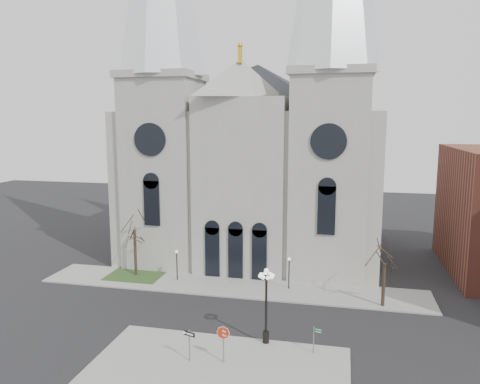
% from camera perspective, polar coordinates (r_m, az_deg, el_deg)
% --- Properties ---
extents(ground, '(160.00, 160.00, 0.00)m').
position_cam_1_polar(ground, '(39.67, -5.14, -16.86)').
color(ground, black).
rests_on(ground, ground).
extents(sidewalk_near, '(18.00, 10.00, 0.14)m').
position_cam_1_polar(sidewalk_near, '(34.63, -2.78, -20.80)').
color(sidewalk_near, gray).
rests_on(sidewalk_near, ground).
extents(sidewalk_far, '(40.00, 6.00, 0.14)m').
position_cam_1_polar(sidewalk_far, '(49.39, -1.18, -11.40)').
color(sidewalk_far, gray).
rests_on(sidewalk_far, ground).
extents(grass_patch, '(6.00, 5.00, 0.18)m').
position_cam_1_polar(grass_patch, '(53.80, -12.55, -9.86)').
color(grass_patch, '#2B481F').
rests_on(grass_patch, ground).
extents(cathedral, '(33.00, 26.66, 54.00)m').
position_cam_1_polar(cathedral, '(57.90, 1.60, 10.17)').
color(cathedral, '#99988F').
rests_on(cathedral, ground).
extents(tree_left, '(3.20, 3.20, 7.50)m').
position_cam_1_polar(tree_left, '(52.31, -12.75, -4.16)').
color(tree_left, black).
rests_on(tree_left, ground).
extents(tree_right, '(3.20, 3.20, 6.00)m').
position_cam_1_polar(tree_right, '(44.99, 17.24, -7.97)').
color(tree_right, black).
rests_on(tree_right, ground).
extents(ped_lamp_left, '(0.32, 0.32, 3.26)m').
position_cam_1_polar(ped_lamp_left, '(50.80, -7.71, -8.21)').
color(ped_lamp_left, black).
rests_on(ped_lamp_left, sidewalk_far).
extents(ped_lamp_right, '(0.32, 0.32, 3.26)m').
position_cam_1_polar(ped_lamp_right, '(48.11, 6.00, -9.16)').
color(ped_lamp_right, black).
rests_on(ped_lamp_right, sidewalk_far).
extents(stop_sign, '(0.90, 0.42, 2.70)m').
position_cam_1_polar(stop_sign, '(34.47, -2.03, -17.22)').
color(stop_sign, slate).
rests_on(stop_sign, sidewalk_near).
extents(globe_lamp, '(1.69, 1.69, 5.96)m').
position_cam_1_polar(globe_lamp, '(36.44, 3.22, -12.58)').
color(globe_lamp, black).
rests_on(globe_lamp, sidewalk_near).
extents(one_way_sign, '(0.98, 0.36, 2.32)m').
position_cam_1_polar(one_way_sign, '(34.98, -6.20, -17.51)').
color(one_way_sign, slate).
rests_on(one_way_sign, sidewalk_near).
extents(street_name_sign, '(0.64, 0.17, 2.03)m').
position_cam_1_polar(street_name_sign, '(36.33, 9.10, -17.11)').
color(street_name_sign, slate).
rests_on(street_name_sign, sidewalk_near).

